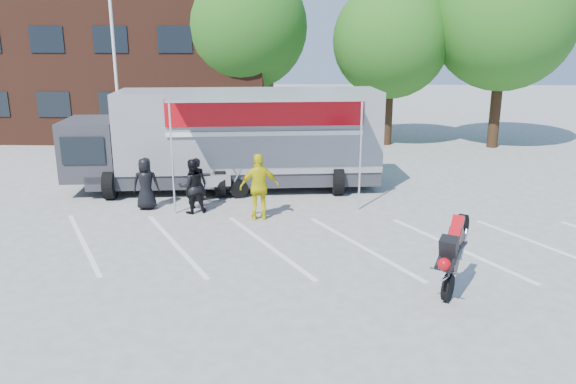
# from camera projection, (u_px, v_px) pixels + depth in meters

# --- Properties ---
(ground) EXTENTS (100.00, 100.00, 0.00)m
(ground) POSITION_uv_depth(u_px,v_px,m) (256.00, 260.00, 13.43)
(ground) COLOR #A7A7A2
(ground) RESTS_ON ground
(parking_bay_lines) EXTENTS (18.09, 13.33, 0.01)m
(parking_bay_lines) POSITION_uv_depth(u_px,v_px,m) (260.00, 245.00, 14.39)
(parking_bay_lines) COLOR white
(parking_bay_lines) RESTS_ON ground
(office_building) EXTENTS (18.00, 8.00, 7.00)m
(office_building) POSITION_uv_depth(u_px,v_px,m) (102.00, 68.00, 30.20)
(office_building) COLOR #4C2518
(office_building) RESTS_ON ground
(flagpole) EXTENTS (1.61, 0.12, 8.00)m
(flagpole) POSITION_uv_depth(u_px,v_px,m) (119.00, 39.00, 21.93)
(flagpole) COLOR white
(flagpole) RESTS_ON ground
(tree_left) EXTENTS (6.12, 6.12, 8.64)m
(tree_left) POSITION_uv_depth(u_px,v_px,m) (245.00, 27.00, 27.40)
(tree_left) COLOR #382314
(tree_left) RESTS_ON ground
(tree_mid) EXTENTS (5.44, 5.44, 7.68)m
(tree_mid) POSITION_uv_depth(u_px,v_px,m) (391.00, 41.00, 26.33)
(tree_mid) COLOR #382314
(tree_mid) RESTS_ON ground
(tree_right) EXTENTS (6.46, 6.46, 9.12)m
(tree_right) POSITION_uv_depth(u_px,v_px,m) (504.00, 19.00, 25.40)
(tree_right) COLOR #382314
(tree_right) RESTS_ON ground
(transporter_truck) EXTENTS (11.22, 6.32, 3.41)m
(transporter_truck) POSITION_uv_depth(u_px,v_px,m) (237.00, 188.00, 19.70)
(transporter_truck) COLOR gray
(transporter_truck) RESTS_ON ground
(parked_motorcycle) EXTENTS (2.19, 1.30, 1.09)m
(parked_motorcycle) POSITION_uv_depth(u_px,v_px,m) (218.00, 200.00, 18.35)
(parked_motorcycle) COLOR #A9A9AE
(parked_motorcycle) RESTS_ON ground
(stunt_bike_rider) EXTENTS (1.39, 1.72, 1.84)m
(stunt_bike_rider) POSITION_uv_depth(u_px,v_px,m) (455.00, 290.00, 11.85)
(stunt_bike_rider) COLOR black
(stunt_bike_rider) RESTS_ON ground
(spectator_leather_a) EXTENTS (0.85, 0.61, 1.62)m
(spectator_leather_a) POSITION_uv_depth(u_px,v_px,m) (146.00, 184.00, 17.16)
(spectator_leather_a) COLOR black
(spectator_leather_a) RESTS_ON ground
(spectator_leather_b) EXTENTS (0.62, 0.44, 1.61)m
(spectator_leather_b) POSITION_uv_depth(u_px,v_px,m) (197.00, 183.00, 17.19)
(spectator_leather_b) COLOR black
(spectator_leather_b) RESTS_ON ground
(spectator_leather_c) EXTENTS (0.99, 0.89, 1.66)m
(spectator_leather_c) POSITION_uv_depth(u_px,v_px,m) (192.00, 186.00, 16.79)
(spectator_leather_c) COLOR black
(spectator_leather_c) RESTS_ON ground
(spectator_hivis) EXTENTS (1.22, 0.73, 1.94)m
(spectator_hivis) POSITION_uv_depth(u_px,v_px,m) (259.00, 187.00, 16.16)
(spectator_hivis) COLOR yellow
(spectator_hivis) RESTS_ON ground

